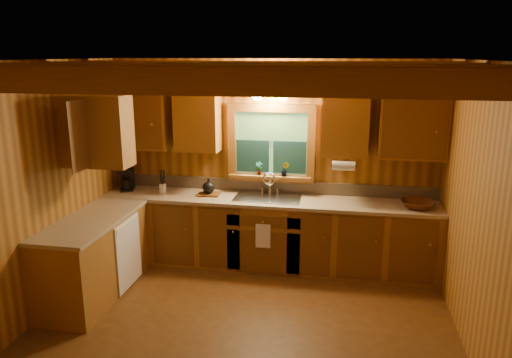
{
  "coord_description": "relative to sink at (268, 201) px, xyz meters",
  "views": [
    {
      "loc": [
        0.92,
        -4.19,
        2.65
      ],
      "look_at": [
        0.0,
        0.8,
        1.35
      ],
      "focal_mm": 34.24,
      "sensor_mm": 36.0,
      "label": 1
    }
  ],
  "objects": [
    {
      "name": "room",
      "position": [
        0.0,
        -1.6,
        0.44
      ],
      "size": [
        4.2,
        4.2,
        4.2
      ],
      "color": "brown",
      "rests_on": "ground"
    },
    {
      "name": "coffee_maker",
      "position": [
        -1.89,
        0.05,
        0.19
      ],
      "size": [
        0.16,
        0.21,
        0.29
      ],
      "rotation": [
        0.0,
        0.0,
        0.41
      ],
      "color": "black",
      "rests_on": "countertop"
    },
    {
      "name": "cutting_board",
      "position": [
        -0.76,
        -0.01,
        0.06
      ],
      "size": [
        0.29,
        0.22,
        0.02
      ],
      "primitive_type": "cube",
      "rotation": [
        0.0,
        0.0,
        0.11
      ],
      "color": "brown",
      "rests_on": "countertop"
    },
    {
      "name": "countertop",
      "position": [
        -0.48,
        -0.31,
        0.02
      ],
      "size": [
        4.2,
        2.24,
        0.04
      ],
      "color": "tan",
      "rests_on": "base_cabinets"
    },
    {
      "name": "window_sill",
      "position": [
        0.0,
        0.22,
        0.26
      ],
      "size": [
        1.06,
        0.14,
        0.04
      ],
      "primitive_type": "cube",
      "color": "brown",
      "rests_on": "room"
    },
    {
      "name": "base_cabinets",
      "position": [
        -0.49,
        -0.32,
        -0.43
      ],
      "size": [
        4.2,
        2.22,
        0.86
      ],
      "color": "brown",
      "rests_on": "ground"
    },
    {
      "name": "utensil_crock",
      "position": [
        -1.37,
        -0.03,
        0.12
      ],
      "size": [
        0.11,
        0.11,
        0.31
      ],
      "rotation": [
        0.0,
        0.0,
        0.16
      ],
      "color": "silver",
      "rests_on": "countertop"
    },
    {
      "name": "ceiling_beams",
      "position": [
        0.0,
        -1.6,
        1.63
      ],
      "size": [
        4.2,
        2.54,
        0.18
      ],
      "color": "brown",
      "rests_on": "room"
    },
    {
      "name": "backsplash",
      "position": [
        0.0,
        0.28,
        0.12
      ],
      "size": [
        4.2,
        0.02,
        0.16
      ],
      "primitive_type": "cube",
      "color": "tan",
      "rests_on": "room"
    },
    {
      "name": "upper_cabinets",
      "position": [
        -0.56,
        -0.18,
        0.98
      ],
      "size": [
        4.19,
        1.77,
        0.78
      ],
      "color": "brown",
      "rests_on": "room"
    },
    {
      "name": "teakettle",
      "position": [
        -0.76,
        -0.01,
        0.15
      ],
      "size": [
        0.16,
        0.16,
        0.2
      ],
      "rotation": [
        0.0,
        0.0,
        0.42
      ],
      "color": "black",
      "rests_on": "cutting_board"
    },
    {
      "name": "wall_sconce",
      "position": [
        0.0,
        0.14,
        1.31
      ],
      "size": [
        0.45,
        0.21,
        0.17
      ],
      "color": "black",
      "rests_on": "room"
    },
    {
      "name": "potted_plant_left",
      "position": [
        -0.15,
        0.21,
        0.37
      ],
      "size": [
        0.1,
        0.08,
        0.18
      ],
      "primitive_type": "imported",
      "rotation": [
        0.0,
        0.0,
        -0.17
      ],
      "color": "brown",
      "rests_on": "window_sill"
    },
    {
      "name": "window",
      "position": [
        0.0,
        0.26,
        0.67
      ],
      "size": [
        1.12,
        0.08,
        1.0
      ],
      "color": "brown",
      "rests_on": "room"
    },
    {
      "name": "dish_towel",
      "position": [
        0.0,
        -0.34,
        -0.34
      ],
      "size": [
        0.18,
        0.01,
        0.3
      ],
      "primitive_type": "cube",
      "color": "white",
      "rests_on": "base_cabinets"
    },
    {
      "name": "paper_towel_roll",
      "position": [
        0.92,
        -0.07,
        0.51
      ],
      "size": [
        0.27,
        0.11,
        0.11
      ],
      "primitive_type": "cylinder",
      "rotation": [
        0.0,
        1.57,
        0.0
      ],
      "color": "white",
      "rests_on": "upper_cabinets"
    },
    {
      "name": "dishwasher_panel",
      "position": [
        -1.47,
        -0.92,
        -0.43
      ],
      "size": [
        0.02,
        0.6,
        0.8
      ],
      "primitive_type": "cube",
      "color": "white",
      "rests_on": "base_cabinets"
    },
    {
      "name": "potted_plant_right",
      "position": [
        0.19,
        0.2,
        0.38
      ],
      "size": [
        0.11,
        0.09,
        0.19
      ],
      "primitive_type": "imported",
      "rotation": [
        0.0,
        0.0,
        -0.08
      ],
      "color": "brown",
      "rests_on": "window_sill"
    },
    {
      "name": "wicker_basket",
      "position": [
        1.79,
        -0.08,
        0.09
      ],
      "size": [
        0.43,
        0.43,
        0.09
      ],
      "primitive_type": "imported",
      "rotation": [
        0.0,
        0.0,
        -0.14
      ],
      "color": "#48230C",
      "rests_on": "countertop"
    },
    {
      "name": "sink",
      "position": [
        0.0,
        0.0,
        0.0
      ],
      "size": [
        0.82,
        0.48,
        0.43
      ],
      "color": "silver",
      "rests_on": "countertop"
    }
  ]
}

